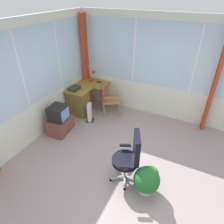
{
  "coord_description": "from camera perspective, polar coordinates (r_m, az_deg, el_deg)",
  "views": [
    {
      "loc": [
        -2.59,
        -1.0,
        3.18
      ],
      "look_at": [
        0.86,
        0.7,
        0.72
      ],
      "focal_mm": 31.47,
      "sensor_mm": 36.0,
      "label": 1
    }
  ],
  "objects": [
    {
      "name": "ground",
      "position": [
        4.25,
        3.49,
        -16.59
      ],
      "size": [
        5.69,
        5.69,
        0.06
      ],
      "primitive_type": "cube",
      "color": "gray"
    },
    {
      "name": "tv_on_stand",
      "position": [
        5.12,
        -14.94,
        -2.45
      ],
      "size": [
        0.68,
        0.51,
        0.75
      ],
      "color": "brown",
      "rests_on": "ground"
    },
    {
      "name": "curtain_east_far",
      "position": [
        5.24,
        27.75,
        7.88
      ],
      "size": [
        0.33,
        0.11,
        2.62
      ],
      "primitive_type": "cube",
      "rotation": [
        0.0,
        0.0,
        0.13
      ],
      "color": "#AC3C22",
      "rests_on": "ground"
    },
    {
      "name": "desk",
      "position": [
        5.73,
        -9.38,
        3.16
      ],
      "size": [
        1.2,
        0.86,
        0.76
      ],
      "color": "olive",
      "rests_on": "ground"
    },
    {
      "name": "paper_tray",
      "position": [
        5.58,
        -10.89,
        6.77
      ],
      "size": [
        0.31,
        0.24,
        0.09
      ],
      "primitive_type": "cube",
      "rotation": [
        0.0,
        0.0,
        -0.04
      ],
      "color": "#282D23",
      "rests_on": "desk"
    },
    {
      "name": "tv_remote",
      "position": [
        5.96,
        -3.8,
        8.68
      ],
      "size": [
        0.06,
        0.15,
        0.02
      ],
      "primitive_type": "cube",
      "rotation": [
        0.0,
        0.0,
        0.09
      ],
      "color": "black",
      "rests_on": "desk"
    },
    {
      "name": "curtain_corner",
      "position": [
        6.12,
        -7.5,
        14.54
      ],
      "size": [
        0.33,
        0.12,
        2.62
      ],
      "primitive_type": "cube",
      "rotation": [
        0.0,
        0.0,
        0.14
      ],
      "color": "#AC3C22",
      "rests_on": "ground"
    },
    {
      "name": "desk_lamp",
      "position": [
        6.02,
        -5.34,
        10.95
      ],
      "size": [
        0.23,
        0.2,
        0.33
      ],
      "color": "red",
      "rests_on": "desk"
    },
    {
      "name": "wooden_armchair",
      "position": [
        5.59,
        -1.47,
        4.62
      ],
      "size": [
        0.65,
        0.66,
        0.87
      ],
      "color": "olive",
      "rests_on": "ground"
    },
    {
      "name": "office_chair",
      "position": [
        3.66,
        5.29,
        -12.51
      ],
      "size": [
        0.63,
        0.57,
        1.07
      ],
      "color": "#B7B7BF",
      "rests_on": "ground"
    },
    {
      "name": "space_heater",
      "position": [
        5.43,
        -6.45,
        0.05
      ],
      "size": [
        0.29,
        0.24,
        0.54
      ],
      "color": "silver",
      "rests_on": "ground"
    },
    {
      "name": "east_window_panel",
      "position": [
        5.39,
        14.24,
        11.81
      ],
      "size": [
        0.07,
        4.69,
        2.72
      ],
      "color": "silver",
      "rests_on": "ground"
    },
    {
      "name": "potted_plant",
      "position": [
        3.73,
        10.17,
        -18.71
      ],
      "size": [
        0.47,
        0.47,
        0.54
      ],
      "color": "silver",
      "rests_on": "ground"
    },
    {
      "name": "north_window_panel",
      "position": [
        4.63,
        -24.14,
        6.45
      ],
      "size": [
        4.69,
        0.07,
        2.72
      ],
      "color": "silver",
      "rests_on": "ground"
    }
  ]
}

